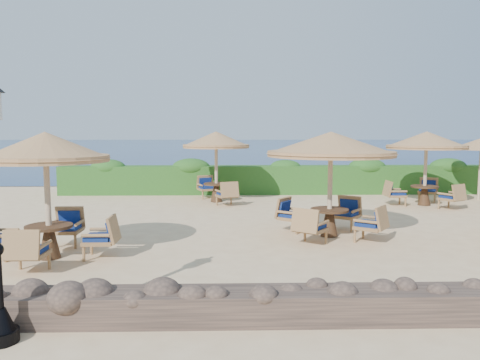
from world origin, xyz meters
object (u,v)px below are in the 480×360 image
(cafe_set_3, at_px, (216,150))
(cafe_set_4, at_px, (426,152))
(cafe_set_0, at_px, (47,175))
(cafe_set_1, at_px, (331,161))

(cafe_set_3, height_order, cafe_set_4, same)
(cafe_set_0, relative_size, cafe_set_1, 0.87)
(cafe_set_0, xyz_separation_m, cafe_set_1, (6.32, 1.91, 0.16))
(cafe_set_3, xyz_separation_m, cafe_set_4, (7.51, -1.03, -0.04))
(cafe_set_0, xyz_separation_m, cafe_set_3, (3.30, 7.81, 0.19))
(cafe_set_1, bearing_deg, cafe_set_3, 117.08)
(cafe_set_0, relative_size, cafe_set_3, 0.98)
(cafe_set_0, bearing_deg, cafe_set_1, 16.80)
(cafe_set_0, distance_m, cafe_set_3, 8.48)
(cafe_set_1, height_order, cafe_set_4, same)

